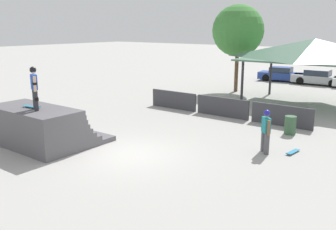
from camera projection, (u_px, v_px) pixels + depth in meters
name	position (u px, v px, depth m)	size (l,w,h in m)	color
ground_plane	(128.00, 155.00, 14.46)	(160.00, 160.00, 0.00)	#A3A09B
quarter_pipe_ramp	(41.00, 128.00, 15.56)	(4.16, 3.55, 1.62)	#565459
skater_on_deck	(34.00, 85.00, 14.56)	(0.71, 0.48, 1.71)	#2D2D33
skateboard_on_deck	(32.00, 107.00, 15.11)	(0.86, 0.37, 0.09)	silver
bystander_walking	(266.00, 128.00, 14.45)	(0.54, 0.57, 1.73)	#4C4C51
skateboard_on_ground	(293.00, 152.00, 14.60)	(0.29, 0.86, 0.09)	red
barrier_fence	(222.00, 107.00, 20.52)	(9.82, 0.12, 1.05)	#3D3D42
pavilion_shelter	(314.00, 50.00, 22.68)	(8.44, 5.32, 4.13)	#2D2D33
tree_beside_pavilion	(238.00, 31.00, 27.57)	(3.80, 3.80, 6.44)	brown
trash_bin	(290.00, 125.00, 17.12)	(0.52, 0.52, 0.85)	#385B3D
parked_car_blue	(282.00, 74.00, 33.82)	(4.21, 2.20, 1.27)	navy
parked_car_silver	(318.00, 78.00, 31.71)	(4.34, 1.92, 1.27)	#A8AAAF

